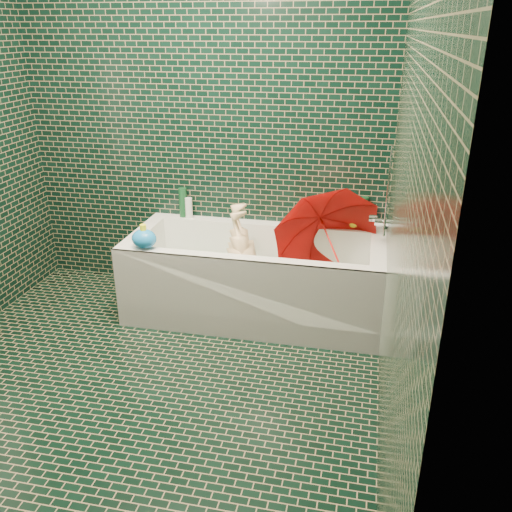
% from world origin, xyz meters
% --- Properties ---
extents(floor, '(2.80, 2.80, 0.00)m').
position_xyz_m(floor, '(0.00, 0.00, 0.00)').
color(floor, black).
rests_on(floor, ground).
extents(wall_back, '(2.80, 0.00, 2.80)m').
position_xyz_m(wall_back, '(0.00, 1.40, 1.25)').
color(wall_back, black).
rests_on(wall_back, floor).
extents(wall_right, '(0.00, 2.80, 2.80)m').
position_xyz_m(wall_right, '(1.30, 0.00, 1.25)').
color(wall_right, black).
rests_on(wall_right, floor).
extents(bathtub, '(1.70, 0.75, 0.55)m').
position_xyz_m(bathtub, '(0.45, 1.01, 0.21)').
color(bathtub, white).
rests_on(bathtub, floor).
extents(bath_mat, '(1.35, 0.47, 0.01)m').
position_xyz_m(bath_mat, '(0.45, 1.02, 0.16)').
color(bath_mat, '#4EC928').
rests_on(bath_mat, bathtub).
extents(water, '(1.48, 0.53, 0.00)m').
position_xyz_m(water, '(0.45, 1.02, 0.30)').
color(water, silver).
rests_on(water, bathtub).
extents(faucet, '(0.18, 0.19, 0.55)m').
position_xyz_m(faucet, '(1.26, 1.02, 0.77)').
color(faucet, silver).
rests_on(faucet, wall_right).
extents(child, '(0.99, 0.49, 0.37)m').
position_xyz_m(child, '(0.41, 1.00, 0.31)').
color(child, beige).
rests_on(child, bathtub).
extents(umbrella, '(0.93, 1.06, 0.93)m').
position_xyz_m(umbrella, '(0.95, 1.05, 0.54)').
color(umbrella, red).
rests_on(umbrella, bathtub).
extents(soap_bottle_a, '(0.11, 0.11, 0.25)m').
position_xyz_m(soap_bottle_a, '(1.25, 1.33, 0.55)').
color(soap_bottle_a, white).
rests_on(soap_bottle_a, bathtub).
extents(soap_bottle_b, '(0.09, 0.09, 0.17)m').
position_xyz_m(soap_bottle_b, '(1.25, 1.35, 0.55)').
color(soap_bottle_b, '#401D6F').
rests_on(soap_bottle_b, bathtub).
extents(soap_bottle_c, '(0.16, 0.16, 0.16)m').
position_xyz_m(soap_bottle_c, '(1.18, 1.33, 0.55)').
color(soap_bottle_c, '#124121').
rests_on(soap_bottle_c, bathtub).
extents(bottle_right_tall, '(0.06, 0.06, 0.23)m').
position_xyz_m(bottle_right_tall, '(1.14, 1.37, 0.67)').
color(bottle_right_tall, '#124121').
rests_on(bottle_right_tall, bathtub).
extents(bottle_right_pump, '(0.06, 0.06, 0.19)m').
position_xyz_m(bottle_right_pump, '(1.20, 1.36, 0.64)').
color(bottle_right_pump, silver).
rests_on(bottle_right_pump, bathtub).
extents(bottle_left_tall, '(0.07, 0.07, 0.22)m').
position_xyz_m(bottle_left_tall, '(-0.17, 1.36, 0.66)').
color(bottle_left_tall, '#124121').
rests_on(bottle_left_tall, bathtub).
extents(bottle_left_short, '(0.06, 0.06, 0.15)m').
position_xyz_m(bottle_left_short, '(-0.12, 1.34, 0.63)').
color(bottle_left_short, white).
rests_on(bottle_left_short, bathtub).
extents(rubber_duck, '(0.13, 0.10, 0.10)m').
position_xyz_m(rubber_duck, '(1.08, 1.37, 0.60)').
color(rubber_duck, '#FEF919').
rests_on(rubber_duck, bathtub).
extents(bath_toy, '(0.18, 0.16, 0.16)m').
position_xyz_m(bath_toy, '(-0.20, 0.71, 0.62)').
color(bath_toy, blue).
rests_on(bath_toy, bathtub).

